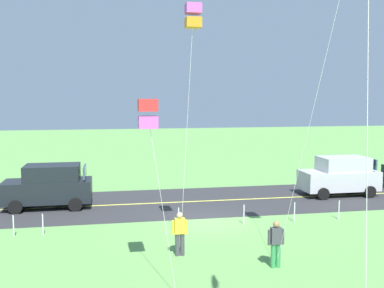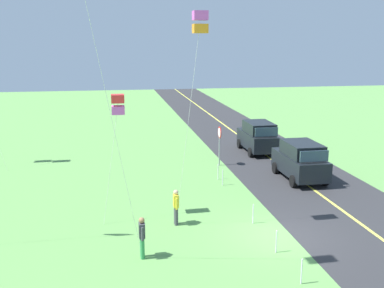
% 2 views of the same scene
% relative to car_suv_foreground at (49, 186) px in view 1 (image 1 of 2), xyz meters
% --- Properties ---
extents(ground_plane, '(120.00, 120.00, 0.10)m').
position_rel_car_suv_foreground_xyz_m(ground_plane, '(-7.45, 4.01, -1.20)').
color(ground_plane, '#60994C').
extents(asphalt_road, '(120.00, 7.00, 0.00)m').
position_rel_car_suv_foreground_xyz_m(asphalt_road, '(-7.45, 0.01, -1.15)').
color(asphalt_road, '#2D2D30').
rests_on(asphalt_road, ground).
extents(road_centre_stripe, '(120.00, 0.16, 0.00)m').
position_rel_car_suv_foreground_xyz_m(road_centre_stripe, '(-7.45, 0.01, -1.15)').
color(road_centre_stripe, '#E5E04C').
rests_on(road_centre_stripe, asphalt_road).
extents(car_suv_foreground, '(4.40, 2.12, 2.24)m').
position_rel_car_suv_foreground_xyz_m(car_suv_foreground, '(0.00, 0.00, 0.00)').
color(car_suv_foreground, black).
rests_on(car_suv_foreground, ground).
extents(car_parked_west_near, '(4.40, 2.12, 2.24)m').
position_rel_car_suv_foreground_xyz_m(car_parked_west_near, '(-16.25, -0.05, 0.00)').
color(car_parked_west_near, '#B7B7BC').
rests_on(car_parked_west_near, ground).
extents(person_adult_near, '(0.58, 0.22, 1.60)m').
position_rel_car_suv_foreground_xyz_m(person_adult_near, '(-5.54, 8.09, -0.29)').
color(person_adult_near, '#3F3F47').
rests_on(person_adult_near, ground).
extents(person_adult_companion, '(0.58, 0.22, 1.60)m').
position_rel_car_suv_foreground_xyz_m(person_adult_companion, '(-8.54, 9.79, -0.29)').
color(person_adult_companion, '#338C4C').
rests_on(person_adult_companion, ground).
extents(kite_red_low, '(0.95, 1.21, 9.09)m').
position_rel_car_suv_foreground_xyz_m(kite_red_low, '(-6.20, 7.17, 7.48)').
color(kite_red_low, silver).
rests_on(kite_red_low, ground).
extents(kite_green_far, '(0.99, 1.09, 5.66)m').
position_rel_car_suv_foreground_xyz_m(kite_green_far, '(-4.25, 10.43, 4.07)').
color(kite_green_far, silver).
rests_on(kite_green_far, ground).
extents(fence_post_1, '(0.05, 0.05, 0.90)m').
position_rel_car_suv_foreground_xyz_m(fence_post_1, '(-13.61, 4.71, -0.70)').
color(fence_post_1, silver).
rests_on(fence_post_1, ground).
extents(fence_post_2, '(0.05, 0.05, 0.90)m').
position_rel_car_suv_foreground_xyz_m(fence_post_2, '(-11.40, 4.71, -0.70)').
color(fence_post_2, silver).
rests_on(fence_post_2, ground).
extents(fence_post_3, '(0.05, 0.05, 0.90)m').
position_rel_car_suv_foreground_xyz_m(fence_post_3, '(-8.98, 4.71, -0.70)').
color(fence_post_3, silver).
rests_on(fence_post_3, ground).
extents(fence_post_4, '(0.05, 0.05, 0.90)m').
position_rel_car_suv_foreground_xyz_m(fence_post_4, '(-6.02, 4.71, -0.70)').
color(fence_post_4, silver).
rests_on(fence_post_4, ground).
extents(fence_post_5, '(0.05, 0.05, 0.90)m').
position_rel_car_suv_foreground_xyz_m(fence_post_5, '(0.83, 4.71, -0.70)').
color(fence_post_5, silver).
rests_on(fence_post_5, ground).
extents(fence_post_6, '(0.05, 0.05, 0.90)m').
position_rel_car_suv_foreground_xyz_m(fence_post_6, '(-0.32, 4.71, -0.70)').
color(fence_post_6, silver).
rests_on(fence_post_6, ground).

